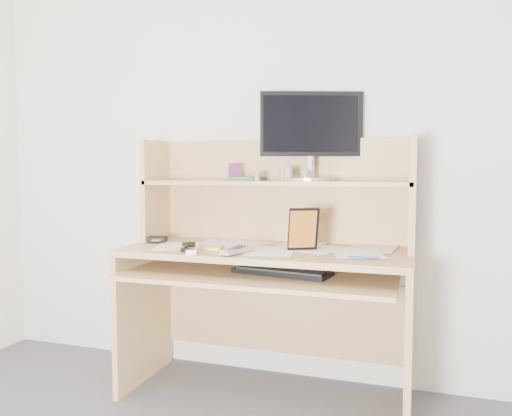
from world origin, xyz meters
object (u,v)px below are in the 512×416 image
(tv_remote, at_px, (237,250))
(game_case, at_px, (303,229))
(desk, at_px, (270,257))
(keyboard, at_px, (282,271))
(monitor, at_px, (311,133))

(tv_remote, xyz_separation_m, game_case, (0.28, 0.16, 0.09))
(desk, bearing_deg, keyboard, -58.29)
(tv_remote, distance_m, monitor, 0.73)
(keyboard, bearing_deg, game_case, 49.36)
(tv_remote, bearing_deg, monitor, 74.44)
(desk, bearing_deg, tv_remote, -106.67)
(tv_remote, xyz_separation_m, monitor, (0.26, 0.39, 0.56))
(monitor, bearing_deg, game_case, -106.18)
(tv_remote, relative_size, monitor, 0.39)
(tv_remote, distance_m, game_case, 0.33)
(tv_remote, relative_size, game_case, 0.97)
(keyboard, relative_size, monitor, 0.94)
(desk, bearing_deg, monitor, 33.99)
(desk, relative_size, monitor, 2.77)
(keyboard, bearing_deg, desk, 131.01)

